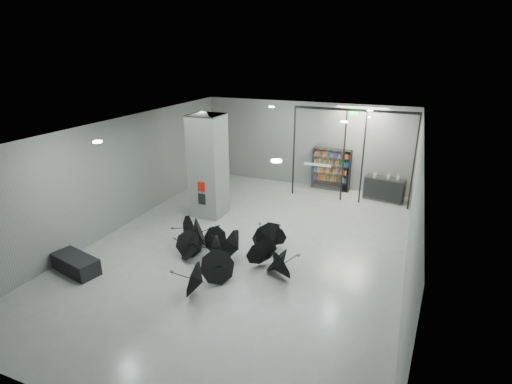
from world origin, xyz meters
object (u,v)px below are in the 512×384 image
at_px(bookshelf, 331,169).
at_px(bench, 76,264).
at_px(umbrella_cluster, 230,254).
at_px(shop_counter, 384,189).
at_px(column, 208,166).

bearing_deg(bookshelf, bench, -116.33).
relative_size(bench, bookshelf, 0.80).
xyz_separation_m(bookshelf, umbrella_cluster, (-1.47, -7.95, -0.67)).
height_order(bench, shop_counter, shop_counter).
xyz_separation_m(shop_counter, umbrella_cluster, (-3.95, -7.44, -0.20)).
height_order(column, umbrella_cluster, column).
xyz_separation_m(column, bench, (-1.62, -5.39, -1.75)).
height_order(column, shop_counter, column).
distance_m(column, shop_counter, 7.79).
bearing_deg(shop_counter, umbrella_cluster, -108.38).
bearing_deg(bookshelf, shop_counter, -9.33).
bearing_deg(bench, column, 86.08).
xyz_separation_m(bookshelf, shop_counter, (2.47, -0.50, -0.47)).
bearing_deg(bookshelf, column, -127.10).
bearing_deg(umbrella_cluster, column, 126.95).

